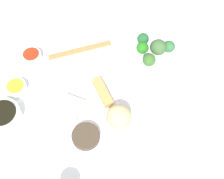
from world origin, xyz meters
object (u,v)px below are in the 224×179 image
(sauce_ramekin_sweet_and_sour, at_px, (32,56))
(chopsticks_pair, at_px, (80,50))
(soy_sauce_bowl, at_px, (4,116))
(sauce_ramekin_hot_mustard, at_px, (16,88))
(main_plate, at_px, (95,116))
(broccoli_plate, at_px, (152,54))

(sauce_ramekin_sweet_and_sour, height_order, chopsticks_pair, sauce_ramekin_sweet_and_sour)
(soy_sauce_bowl, relative_size, sauce_ramekin_hot_mustard, 1.56)
(sauce_ramekin_hot_mustard, distance_m, sauce_ramekin_sweet_and_sour, 0.13)
(sauce_ramekin_hot_mustard, xyz_separation_m, sauce_ramekin_sweet_and_sour, (0.13, -0.02, 0.00))
(main_plate, xyz_separation_m, broccoli_plate, (0.26, -0.17, -0.00))
(soy_sauce_bowl, height_order, sauce_ramekin_hot_mustard, soy_sauce_bowl)
(broccoli_plate, xyz_separation_m, sauce_ramekin_sweet_and_sour, (-0.06, 0.42, 0.01))
(main_plate, distance_m, soy_sauce_bowl, 0.28)
(broccoli_plate, height_order, sauce_ramekin_hot_mustard, sauce_ramekin_hot_mustard)
(soy_sauce_bowl, distance_m, sauce_ramekin_sweet_and_sour, 0.24)
(main_plate, xyz_separation_m, sauce_ramekin_hot_mustard, (0.07, 0.27, 0.00))
(main_plate, bearing_deg, sauce_ramekin_hot_mustard, 74.75)
(main_plate, distance_m, sauce_ramekin_hot_mustard, 0.28)
(broccoli_plate, height_order, chopsticks_pair, broccoli_plate)
(sauce_ramekin_sweet_and_sour, bearing_deg, main_plate, -129.35)
(soy_sauce_bowl, distance_m, chopsticks_pair, 0.34)
(broccoli_plate, xyz_separation_m, soy_sauce_bowl, (-0.29, 0.45, 0.01))
(soy_sauce_bowl, xyz_separation_m, chopsticks_pair, (0.28, -0.19, -0.01))
(main_plate, bearing_deg, chopsticks_pair, 18.92)
(main_plate, height_order, sauce_ramekin_sweet_and_sour, sauce_ramekin_sweet_and_sour)
(main_plate, relative_size, sauce_ramekin_sweet_and_sour, 4.40)
(sauce_ramekin_sweet_and_sour, xyz_separation_m, chopsticks_pair, (0.05, -0.16, -0.01))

